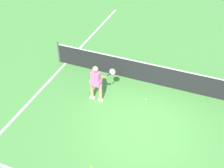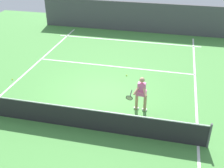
{
  "view_description": "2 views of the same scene",
  "coord_description": "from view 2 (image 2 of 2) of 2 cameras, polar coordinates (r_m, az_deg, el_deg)",
  "views": [
    {
      "loc": [
        1.72,
        -7.11,
        7.55
      ],
      "look_at": [
        -1.42,
        0.74,
        0.96
      ],
      "focal_mm": 47.53,
      "sensor_mm": 36.0,
      "label": 1
    },
    {
      "loc": [
        -3.18,
        10.68,
        6.79
      ],
      "look_at": [
        -0.78,
        0.57,
        0.99
      ],
      "focal_mm": 44.96,
      "sensor_mm": 36.0,
      "label": 2
    }
  ],
  "objects": [
    {
      "name": "ground_plane",
      "position": [
        13.05,
        -2.76,
        -2.23
      ],
      "size": [
        25.52,
        25.52,
        0.0
      ],
      "primitive_type": "plane",
      "color": "#4C9342"
    },
    {
      "name": "court_back_wall",
      "position": [
        21.23,
        4.35,
        13.48
      ],
      "size": [
        13.81,
        0.24,
        2.16
      ],
      "primitive_type": "cube",
      "color": "#47474C",
      "rests_on": "ground"
    },
    {
      "name": "tennis_ball_far",
      "position": [
        14.71,
        2.99,
        1.78
      ],
      "size": [
        0.07,
        0.07,
        0.07
      ],
      "primitive_type": "sphere",
      "color": "#D1E533",
      "rests_on": "ground"
    },
    {
      "name": "sideline_left_marking",
      "position": [
        12.72,
        16.78,
        -4.51
      ],
      "size": [
        0.1,
        17.63,
        0.01
      ],
      "primitive_type": "cube",
      "color": "white",
      "rests_on": "ground"
    },
    {
      "name": "sideline_right_marking",
      "position": [
        14.75,
        -19.46,
        -0.03
      ],
      "size": [
        0.1,
        17.63,
        0.01
      ],
      "primitive_type": "cube",
      "color": "white",
      "rests_on": "ground"
    },
    {
      "name": "tennis_player",
      "position": [
        11.6,
        5.91,
        -1.82
      ],
      "size": [
        0.81,
        0.92,
        1.55
      ],
      "color": "tan",
      "rests_on": "ground"
    },
    {
      "name": "court_net",
      "position": [
        10.78,
        -6.51,
        -6.89
      ],
      "size": [
        9.49,
        0.08,
        1.03
      ],
      "color": "#4C4C51",
      "rests_on": "ground"
    },
    {
      "name": "tennis_ball_near",
      "position": [
        15.19,
        -19.62,
        0.93
      ],
      "size": [
        0.07,
        0.07,
        0.07
      ],
      "primitive_type": "sphere",
      "color": "#D1E533",
      "rests_on": "ground"
    },
    {
      "name": "tennis_ball_mid",
      "position": [
        11.82,
        -3.36,
        -5.78
      ],
      "size": [
        0.07,
        0.07,
        0.07
      ],
      "primitive_type": "sphere",
      "color": "#D1E533",
      "rests_on": "ground"
    },
    {
      "name": "service_line_marking",
      "position": [
        15.74,
        0.36,
        3.62
      ],
      "size": [
        8.81,
        0.1,
        0.01
      ],
      "primitive_type": "cube",
      "color": "white",
      "rests_on": "ground"
    },
    {
      "name": "baseline_marking",
      "position": [
        19.49,
        3.15,
        8.76
      ],
      "size": [
        9.81,
        0.1,
        0.01
      ],
      "primitive_type": "cube",
      "color": "white",
      "rests_on": "ground"
    }
  ]
}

